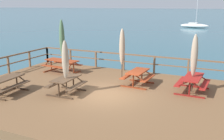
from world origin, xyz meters
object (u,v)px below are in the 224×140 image
object	(u,v)px
picnic_table_front_left	(62,63)
patio_umbrella_tall_front	(194,56)
picnic_table_mid_left	(193,81)
patio_umbrella_short_mid	(65,60)
picnic_table_back_left	(138,75)
picnic_table_back_right	(66,82)
patio_umbrella_tall_back_right	(122,47)
picnic_table_mid_centre	(5,82)
sailboat_distant	(194,25)
patio_umbrella_short_front	(62,39)

from	to	relation	value
picnic_table_front_left	patio_umbrella_tall_front	bearing A→B (deg)	-4.03
picnic_table_mid_left	patio_umbrella_short_mid	bearing A→B (deg)	-152.24
picnic_table_mid_left	patio_umbrella_tall_front	xyz separation A→B (m)	(-0.02, -0.01, 1.21)
picnic_table_back_left	patio_umbrella_short_mid	xyz separation A→B (m)	(-2.56, -2.75, 1.07)
picnic_table_back_right	patio_umbrella_tall_back_right	size ratio (longest dim) A/B	0.61
picnic_table_mid_centre	patio_umbrella_short_mid	distance (m)	3.07
patio_umbrella_tall_front	picnic_table_back_right	bearing A→B (deg)	-153.01
picnic_table_back_right	patio_umbrella_short_mid	distance (m)	1.07
picnic_table_back_right	patio_umbrella_tall_back_right	xyz separation A→B (m)	(1.36, 3.52, 1.25)
picnic_table_mid_centre	sailboat_distant	distance (m)	51.52
picnic_table_back_left	patio_umbrella_tall_front	bearing A→B (deg)	1.05
picnic_table_front_left	patio_umbrella_short_front	world-z (taller)	patio_umbrella_short_front
patio_umbrella_tall_front	picnic_table_back_left	bearing A→B (deg)	-178.95
patio_umbrella_tall_back_right	picnic_table_mid_left	bearing A→B (deg)	-11.07
patio_umbrella_short_front	picnic_table_front_left	bearing A→B (deg)	-164.53
picnic_table_back_left	sailboat_distant	distance (m)	47.71
picnic_table_mid_left	patio_umbrella_tall_back_right	xyz separation A→B (m)	(-4.02, 0.79, 1.24)
patio_umbrella_short_mid	sailboat_distant	world-z (taller)	sailboat_distant
picnic_table_mid_left	patio_umbrella_tall_front	bearing A→B (deg)	-162.04
picnic_table_back_right	picnic_table_front_left	size ratio (longest dim) A/B	0.76
patio_umbrella_short_mid	picnic_table_mid_centre	bearing A→B (deg)	-155.60
picnic_table_mid_centre	patio_umbrella_short_mid	xyz separation A→B (m)	(2.63, 1.19, 1.06)
patio_umbrella_short_mid	picnic_table_back_left	bearing A→B (deg)	47.03
patio_umbrella_tall_back_right	sailboat_distant	bearing A→B (deg)	93.18
patio_umbrella_short_mid	sailboat_distant	bearing A→B (deg)	91.46
picnic_table_mid_centre	patio_umbrella_tall_front	bearing A→B (deg)	26.69
picnic_table_back_right	patio_umbrella_short_mid	world-z (taller)	patio_umbrella_short_mid
patio_umbrella_short_mid	sailboat_distant	size ratio (longest dim) A/B	0.33
patio_umbrella_tall_front	picnic_table_front_left	bearing A→B (deg)	175.97
picnic_table_back_left	picnic_table_mid_left	bearing A→B (deg)	1.17
patio_umbrella_tall_front	patio_umbrella_tall_back_right	distance (m)	4.08
picnic_table_back_right	patio_umbrella_short_mid	xyz separation A→B (m)	(0.05, -0.07, 1.07)
picnic_table_back_left	patio_umbrella_short_mid	world-z (taller)	patio_umbrella_short_mid
picnic_table_mid_left	picnic_table_mid_centre	xyz separation A→B (m)	(-7.96, -4.00, 0.00)
patio_umbrella_tall_front	sailboat_distant	size ratio (longest dim) A/B	0.36
picnic_table_mid_centre	patio_umbrella_tall_front	xyz separation A→B (m)	(7.94, 3.99, 1.21)
picnic_table_back_right	patio_umbrella_short_front	world-z (taller)	patio_umbrella_short_front
picnic_table_back_right	patio_umbrella_short_front	bearing A→B (deg)	127.07
picnic_table_back_right	patio_umbrella_short_mid	size ratio (longest dim) A/B	0.68
patio_umbrella_short_front	patio_umbrella_tall_back_right	size ratio (longest dim) A/B	1.14
picnic_table_back_left	patio_umbrella_tall_front	xyz separation A→B (m)	(2.75, 0.05, 1.22)
picnic_table_back_right	picnic_table_mid_centre	distance (m)	2.87
picnic_table_mid_left	picnic_table_back_right	xyz separation A→B (m)	(-5.38, -2.74, -0.01)
picnic_table_front_left	sailboat_distant	size ratio (longest dim) A/B	0.29
patio_umbrella_tall_back_right	patio_umbrella_tall_front	bearing A→B (deg)	-11.21
sailboat_distant	picnic_table_mid_centre	bearing A→B (deg)	-91.50
picnic_table_mid_left	picnic_table_front_left	distance (m)	7.97
picnic_table_back_left	picnic_table_mid_centre	bearing A→B (deg)	-142.78
picnic_table_back_left	picnic_table_front_left	bearing A→B (deg)	173.30
picnic_table_back_left	patio_umbrella_tall_front	world-z (taller)	patio_umbrella_tall_front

